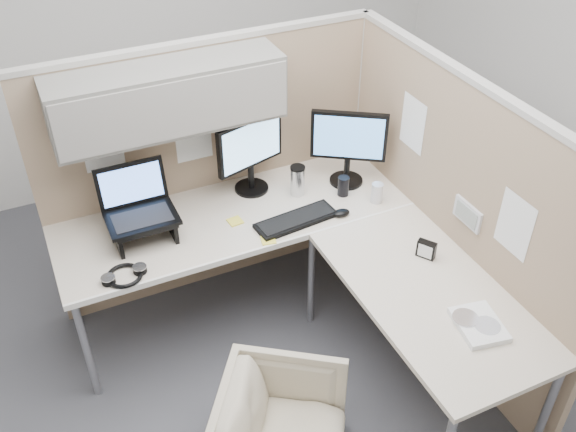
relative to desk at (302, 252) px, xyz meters
name	(u,v)px	position (x,y,z in m)	size (l,w,h in m)	color
ground	(291,362)	(-0.12, -0.13, -0.69)	(4.50, 4.50, 0.00)	#404045
partition_back	(193,138)	(-0.34, 0.70, 0.41)	(2.00, 0.36, 1.63)	tan
partition_right	(447,215)	(0.78, -0.19, 0.13)	(0.07, 2.03, 1.63)	tan
desk	(302,252)	(0.00, 0.00, 0.00)	(2.00, 1.98, 0.73)	beige
office_chair	(282,428)	(-0.44, -0.69, -0.39)	(0.57, 0.53, 0.59)	beige
monitor_left	(250,149)	(-0.04, 0.60, 0.32)	(0.43, 0.20, 0.47)	black
monitor_right	(349,142)	(0.51, 0.43, 0.32)	(0.39, 0.27, 0.47)	black
laptop_station	(140,214)	(-0.74, 0.44, 0.19)	(0.37, 0.31, 0.38)	black
keyboard	(296,220)	(0.06, 0.20, 0.05)	(0.47, 0.16, 0.02)	black
mouse	(341,213)	(0.32, 0.15, 0.06)	(0.10, 0.06, 0.04)	black
travel_mug	(298,180)	(0.19, 0.44, 0.14)	(0.09, 0.09, 0.19)	silver
soda_can_green	(377,193)	(0.57, 0.18, 0.10)	(0.07, 0.07, 0.12)	silver
soda_can_silver	(343,186)	(0.42, 0.32, 0.10)	(0.07, 0.07, 0.12)	black
sticky_note_b	(268,240)	(-0.15, 0.11, 0.05)	(0.08, 0.08, 0.01)	yellow
sticky_note_d	(235,221)	(-0.25, 0.34, 0.05)	(0.08, 0.08, 0.01)	yellow
headphones	(124,275)	(-0.91, 0.15, 0.06)	(0.23, 0.20, 0.03)	black
paper_stack	(479,325)	(0.48, -0.86, 0.06)	(0.24, 0.28, 0.03)	white
desk_clock	(426,250)	(0.54, -0.35, 0.09)	(0.09, 0.10, 0.10)	black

